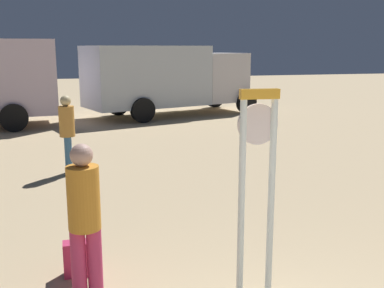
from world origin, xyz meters
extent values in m
cylinder|color=white|center=(-0.13, 2.04, 1.08)|extent=(0.07, 0.07, 2.16)
cylinder|color=white|center=(0.19, 2.02, 1.08)|extent=(0.07, 0.07, 2.16)
cube|color=#F7AA2C|center=(0.03, 2.03, 2.21)|extent=(0.41, 0.11, 0.10)
cylinder|color=white|center=(0.03, 2.06, 1.90)|extent=(0.42, 0.07, 0.42)
cube|color=black|center=(0.04, 2.08, 1.90)|extent=(0.05, 0.02, 0.10)
cube|color=black|center=(0.04, 2.08, 1.90)|extent=(0.15, 0.02, 0.10)
cylinder|color=#C63460|center=(-1.62, 2.38, 0.42)|extent=(0.16, 0.16, 0.84)
cylinder|color=#C63460|center=(-1.79, 2.38, 0.42)|extent=(0.16, 0.16, 0.84)
cylinder|color=orange|center=(-1.71, 2.38, 1.17)|extent=(0.33, 0.33, 0.66)
sphere|color=tan|center=(-1.71, 2.38, 1.61)|extent=(0.23, 0.23, 0.23)
cube|color=#BE2F56|center=(-1.81, 3.04, 0.21)|extent=(0.29, 0.19, 0.42)
cube|color=#B33648|center=(-1.81, 3.16, 0.15)|extent=(0.20, 0.04, 0.18)
cylinder|color=teal|center=(-1.85, 7.68, 0.41)|extent=(0.15, 0.15, 0.82)
cylinder|color=teal|center=(-1.85, 7.84, 0.41)|extent=(0.15, 0.15, 0.82)
cylinder|color=#C78739|center=(-1.85, 7.76, 1.14)|extent=(0.32, 0.32, 0.65)
sphere|color=#CEB882|center=(-1.85, 7.76, 1.57)|extent=(0.22, 0.22, 0.22)
cube|color=silver|center=(1.18, 15.54, 1.59)|extent=(5.05, 3.49, 2.29)
cube|color=silver|center=(4.33, 16.49, 1.45)|extent=(2.43, 2.60, 2.00)
cube|color=black|center=(5.24, 16.77, 1.85)|extent=(0.55, 1.74, 0.88)
cylinder|color=black|center=(5.34, 15.60, 0.45)|extent=(0.93, 0.50, 0.90)
cylinder|color=black|center=(4.67, 17.80, 0.45)|extent=(0.93, 0.50, 0.90)
cylinder|color=black|center=(0.79, 14.22, 0.45)|extent=(0.93, 0.50, 0.90)
cylinder|color=black|center=(0.13, 16.42, 0.45)|extent=(0.93, 0.50, 0.90)
cylinder|color=black|center=(-3.74, 15.85, 0.45)|extent=(0.92, 0.33, 0.90)
cylinder|color=black|center=(-3.51, 13.49, 0.45)|extent=(0.92, 0.33, 0.90)
camera|label=1|loc=(-1.81, -2.22, 2.66)|focal=43.24mm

